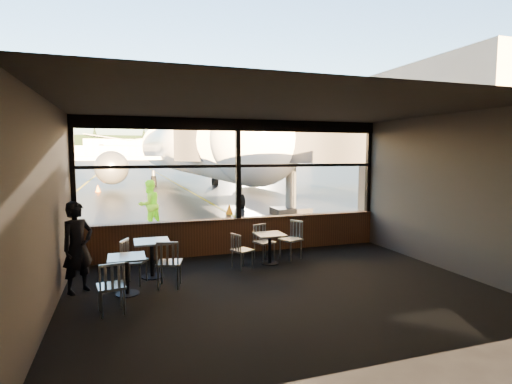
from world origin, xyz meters
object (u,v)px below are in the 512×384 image
cafe_table_left (127,276)px  chair_mid_s (169,263)px  passenger (78,247)px  ground_crew (149,205)px  cafe_table_mid (152,259)px  chair_mid_w (134,262)px  cone_nose (229,209)px  chair_left_s (111,287)px  chair_near_e (291,240)px  cone_wing (98,188)px  jet_bridge (285,157)px  cafe_table_near (270,249)px  chair_near_w (242,251)px  airliner (187,110)px  chair_near_n (264,243)px

cafe_table_left → chair_mid_s: (0.79, 0.16, 0.12)m
passenger → ground_crew: size_ratio=1.01×
cafe_table_mid → ground_crew: ground_crew is taller
chair_mid_w → cone_nose: 9.43m
chair_mid_s → chair_left_s: size_ratio=1.08×
cone_nose → passenger: bearing=-121.0°
chair_near_e → cone_wing: chair_near_e is taller
chair_near_e → passenger: passenger is taller
chair_mid_s → cone_wing: 21.54m
jet_bridge → passenger: 10.58m
chair_mid_s → ground_crew: size_ratio=0.56×
cafe_table_near → chair_mid_w: chair_mid_w is taller
chair_left_s → ground_crew: bearing=73.4°
jet_bridge → ground_crew: jet_bridge is taller
chair_mid_s → cone_wing: chair_mid_s is taller
chair_mid_w → cone_nose: bearing=177.5°
cone_nose → chair_near_w: bearing=-102.6°
cafe_table_left → chair_near_e: size_ratio=0.76×
chair_near_e → cafe_table_near: bearing=89.3°
airliner → chair_near_n: bearing=-96.3°
chair_near_w → chair_near_n: 0.87m
chair_left_s → ground_crew: (1.06, 7.37, 0.41)m
cone_nose → cone_wing: size_ratio=0.91×
cafe_table_near → cone_wing: size_ratio=1.46×
chair_mid_w → cafe_table_mid: bearing=157.3°
cafe_table_left → ground_crew: bearing=82.9°
ground_crew → chair_near_n: bearing=81.7°
chair_near_e → airliner: bearing=-24.7°
chair_near_w → chair_left_s: bearing=-79.0°
jet_bridge → chair_near_w: (-3.92, -6.95, -2.06)m
chair_mid_s → cone_nose: chair_mid_s is taller
cafe_table_near → chair_mid_s: chair_mid_s is taller
ground_crew → cone_nose: (3.50, 2.52, -0.63)m
chair_mid_s → cone_wing: size_ratio=1.93×
chair_near_w → passenger: (-3.38, -0.54, 0.45)m
passenger → chair_near_e: bearing=-28.7°
jet_bridge → chair_near_n: 7.49m
chair_mid_w → chair_left_s: (-0.40, -1.43, -0.01)m
chair_mid_s → cafe_table_mid: bearing=125.1°
airliner → cafe_table_near: size_ratio=53.28×
cafe_table_left → passenger: (-0.87, 0.42, 0.50)m
cafe_table_left → chair_near_n: size_ratio=0.82×
cafe_table_mid → cone_nose: size_ratio=1.75×
cafe_table_near → cone_wing: (-4.94, 20.44, -0.11)m
jet_bridge → cafe_table_mid: (-5.92, -6.97, -2.08)m
airliner → passenger: (-5.62, -23.19, -5.06)m
chair_mid_w → chair_near_w: bearing=122.6°
chair_left_s → cone_nose: (4.57, 9.89, -0.22)m
passenger → ground_crew: (1.67, 6.11, -0.01)m
chair_mid_s → chair_left_s: 1.45m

